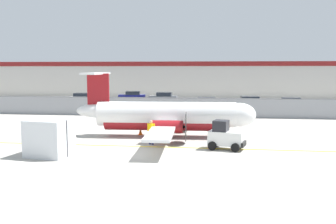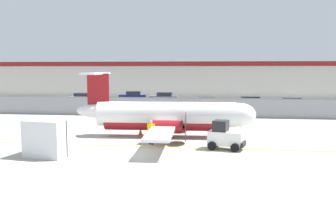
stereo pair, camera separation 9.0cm
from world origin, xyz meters
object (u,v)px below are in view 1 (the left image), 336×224
at_px(ground_crew_worker, 151,131).
at_px(traffic_cone_near_right, 169,130).
at_px(commuter_airplane, 169,116).
at_px(traffic_cone_far_right, 211,143).
at_px(parked_car_1, 132,96).
at_px(parked_car_4, 250,102).
at_px(traffic_cone_near_left, 140,131).
at_px(parked_car_0, 82,98).
at_px(parked_car_2, 164,98).
at_px(cargo_container, 49,138).
at_px(parked_car_3, 207,104).
at_px(baggage_tug, 225,136).
at_px(parked_car_5, 290,104).
at_px(traffic_cone_far_left, 153,127).

height_order(ground_crew_worker, traffic_cone_near_right, ground_crew_worker).
relative_size(commuter_airplane, traffic_cone_far_right, 25.09).
bearing_deg(parked_car_1, parked_car_4, 145.35).
distance_m(traffic_cone_near_right, traffic_cone_far_right, 6.13).
bearing_deg(traffic_cone_near_left, parked_car_0, 119.84).
bearing_deg(parked_car_2, cargo_container, 87.63).
distance_m(ground_crew_worker, traffic_cone_near_left, 3.92).
height_order(parked_car_3, parked_car_4, same).
bearing_deg(traffic_cone_near_right, parked_car_0, 124.62).
distance_m(baggage_tug, parked_car_5, 24.95).
height_order(traffic_cone_near_right, parked_car_0, parked_car_0).
bearing_deg(baggage_tug, parked_car_1, 127.30).
xyz_separation_m(ground_crew_worker, parked_car_5, (13.46, 22.53, -0.06)).
bearing_deg(traffic_cone_far_left, baggage_tug, -49.29).
bearing_deg(baggage_tug, parked_car_2, 120.05).
bearing_deg(ground_crew_worker, baggage_tug, -94.84).
relative_size(parked_car_2, parked_car_5, 0.97).
height_order(traffic_cone_far_right, parked_car_1, parked_car_1).
bearing_deg(commuter_airplane, traffic_cone_far_right, -51.97).
relative_size(traffic_cone_near_right, parked_car_3, 0.15).
bearing_deg(cargo_container, ground_crew_worker, 47.04).
xyz_separation_m(traffic_cone_near_left, parked_car_5, (14.96, 18.97, 0.58)).
distance_m(baggage_tug, traffic_cone_far_left, 9.10).
relative_size(ground_crew_worker, parked_car_4, 0.39).
xyz_separation_m(ground_crew_worker, parked_car_4, (8.80, 23.86, -0.06)).
bearing_deg(traffic_cone_near_right, baggage_tug, -51.09).
bearing_deg(ground_crew_worker, parked_car_1, 20.89).
relative_size(commuter_airplane, baggage_tug, 6.33).
relative_size(traffic_cone_far_left, parked_car_3, 0.15).
height_order(traffic_cone_near_right, traffic_cone_far_left, same).
xyz_separation_m(parked_car_2, parked_car_3, (6.82, -9.04, 0.00)).
relative_size(traffic_cone_near_left, parked_car_2, 0.15).
xyz_separation_m(parked_car_0, parked_car_2, (11.69, 3.26, 0.00)).
height_order(cargo_container, parked_car_4, cargo_container).
distance_m(commuter_airplane, ground_crew_worker, 3.27).
distance_m(traffic_cone_far_right, parked_car_2, 32.24).
height_order(ground_crew_worker, parked_car_5, same).
relative_size(traffic_cone_far_left, parked_car_4, 0.15).
bearing_deg(commuter_airplane, traffic_cone_far_left, 119.21).
bearing_deg(ground_crew_worker, parked_car_3, -2.92).
xyz_separation_m(parked_car_1, parked_car_3, (12.14, -11.11, 0.00)).
distance_m(traffic_cone_far_left, parked_car_2, 24.87).
bearing_deg(traffic_cone_far_right, ground_crew_worker, 170.84).
distance_m(baggage_tug, parked_car_2, 32.75).
distance_m(parked_car_1, parked_car_2, 5.71).
height_order(baggage_tug, parked_car_3, baggage_tug).
bearing_deg(parked_car_0, traffic_cone_near_left, 119.31).
bearing_deg(traffic_cone_near_left, baggage_tug, -34.67).
relative_size(commuter_airplane, traffic_cone_near_left, 25.09).
height_order(parked_car_0, parked_car_4, same).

